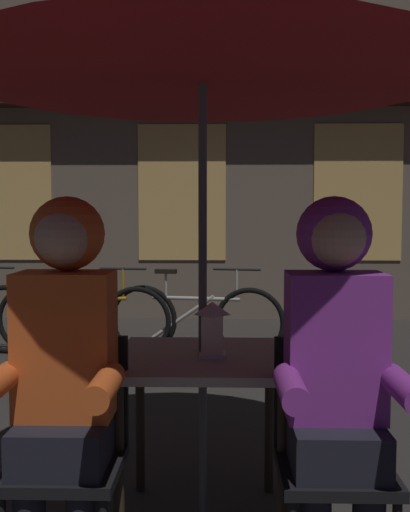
{
  "coord_description": "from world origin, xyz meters",
  "views": [
    {
      "loc": [
        0.07,
        -2.52,
        1.34
      ],
      "look_at": [
        0.0,
        0.4,
        1.13
      ],
      "focal_mm": 42.42,
      "sensor_mm": 36.0,
      "label": 1
    }
  ],
  "objects_px": {
    "lantern": "(212,328)",
    "person_left_hooded": "(64,352)",
    "bicycle_third": "(195,319)",
    "patio_umbrella": "(203,37)",
    "cafe_table": "(203,378)",
    "person_right_hooded": "(336,354)",
    "chair_left": "(70,444)",
    "chair_right": "(332,447)",
    "bicycle_second": "(83,319)"
  },
  "relations": [
    {
      "from": "lantern",
      "to": "person_left_hooded",
      "type": "relative_size",
      "value": 0.17
    },
    {
      "from": "bicycle_third",
      "to": "lantern",
      "type": "bearing_deg",
      "value": -86.37
    },
    {
      "from": "lantern",
      "to": "person_left_hooded",
      "type": "height_order",
      "value": "person_left_hooded"
    },
    {
      "from": "lantern",
      "to": "patio_umbrella",
      "type": "bearing_deg",
      "value": 142.05
    },
    {
      "from": "cafe_table",
      "to": "person_right_hooded",
      "type": "distance_m",
      "value": 0.67
    },
    {
      "from": "lantern",
      "to": "bicycle_third",
      "type": "relative_size",
      "value": 0.14
    },
    {
      "from": "patio_umbrella",
      "to": "chair_left",
      "type": "relative_size",
      "value": 2.66
    },
    {
      "from": "chair_right",
      "to": "bicycle_third",
      "type": "height_order",
      "value": "chair_right"
    },
    {
      "from": "cafe_table",
      "to": "patio_umbrella",
      "type": "relative_size",
      "value": 0.32
    },
    {
      "from": "cafe_table",
      "to": "patio_umbrella",
      "type": "xyz_separation_m",
      "value": [
        0.0,
        0.0,
        1.42
      ]
    },
    {
      "from": "patio_umbrella",
      "to": "person_left_hooded",
      "type": "height_order",
      "value": "patio_umbrella"
    },
    {
      "from": "cafe_table",
      "to": "person_right_hooded",
      "type": "height_order",
      "value": "person_right_hooded"
    },
    {
      "from": "cafe_table",
      "to": "lantern",
      "type": "xyz_separation_m",
      "value": [
        0.04,
        -0.03,
        0.22
      ]
    },
    {
      "from": "patio_umbrella",
      "to": "bicycle_third",
      "type": "xyz_separation_m",
      "value": [
        -0.16,
        3.08,
        -1.71
      ]
    },
    {
      "from": "patio_umbrella",
      "to": "bicycle_second",
      "type": "bearing_deg",
      "value": 111.56
    },
    {
      "from": "bicycle_second",
      "to": "chair_right",
      "type": "bearing_deg",
      "value": -63.82
    },
    {
      "from": "patio_umbrella",
      "to": "bicycle_third",
      "type": "relative_size",
      "value": 1.39
    },
    {
      "from": "person_right_hooded",
      "to": "lantern",
      "type": "bearing_deg",
      "value": 138.11
    },
    {
      "from": "person_left_hooded",
      "to": "person_right_hooded",
      "type": "bearing_deg",
      "value": 0.0
    },
    {
      "from": "person_left_hooded",
      "to": "person_right_hooded",
      "type": "xyz_separation_m",
      "value": [
        0.96,
        0.0,
        0.0
      ]
    },
    {
      "from": "cafe_table",
      "to": "person_left_hooded",
      "type": "relative_size",
      "value": 0.53
    },
    {
      "from": "chair_left",
      "to": "person_left_hooded",
      "type": "relative_size",
      "value": 0.62
    },
    {
      "from": "person_right_hooded",
      "to": "cafe_table",
      "type": "bearing_deg",
      "value": 138.43
    },
    {
      "from": "chair_left",
      "to": "chair_right",
      "type": "height_order",
      "value": "same"
    },
    {
      "from": "patio_umbrella",
      "to": "cafe_table",
      "type": "bearing_deg",
      "value": 0.0
    },
    {
      "from": "cafe_table",
      "to": "person_left_hooded",
      "type": "bearing_deg",
      "value": -138.43
    },
    {
      "from": "person_right_hooded",
      "to": "bicycle_second",
      "type": "relative_size",
      "value": 0.83
    },
    {
      "from": "lantern",
      "to": "bicycle_second",
      "type": "relative_size",
      "value": 0.14
    },
    {
      "from": "chair_left",
      "to": "cafe_table",
      "type": "bearing_deg",
      "value": 37.55
    },
    {
      "from": "patio_umbrella",
      "to": "chair_right",
      "type": "bearing_deg",
      "value": -37.55
    },
    {
      "from": "bicycle_second",
      "to": "person_left_hooded",
      "type": "bearing_deg",
      "value": -78.09
    },
    {
      "from": "cafe_table",
      "to": "patio_umbrella",
      "type": "height_order",
      "value": "patio_umbrella"
    },
    {
      "from": "chair_left",
      "to": "bicycle_third",
      "type": "relative_size",
      "value": 0.52
    },
    {
      "from": "chair_left",
      "to": "person_right_hooded",
      "type": "distance_m",
      "value": 1.03
    },
    {
      "from": "cafe_table",
      "to": "bicycle_second",
      "type": "distance_m",
      "value": 3.34
    },
    {
      "from": "cafe_table",
      "to": "chair_right",
      "type": "height_order",
      "value": "chair_right"
    },
    {
      "from": "lantern",
      "to": "chair_right",
      "type": "distance_m",
      "value": 0.67
    },
    {
      "from": "patio_umbrella",
      "to": "chair_left",
      "type": "height_order",
      "value": "patio_umbrella"
    },
    {
      "from": "chair_left",
      "to": "person_left_hooded",
      "type": "bearing_deg",
      "value": -90.0
    },
    {
      "from": "bicycle_second",
      "to": "lantern",
      "type": "bearing_deg",
      "value": -67.99
    },
    {
      "from": "chair_right",
      "to": "bicycle_third",
      "type": "bearing_deg",
      "value": 100.45
    },
    {
      "from": "cafe_table",
      "to": "bicycle_third",
      "type": "distance_m",
      "value": 3.1
    },
    {
      "from": "cafe_table",
      "to": "chair_right",
      "type": "bearing_deg",
      "value": -37.55
    },
    {
      "from": "chair_right",
      "to": "person_left_hooded",
      "type": "distance_m",
      "value": 1.03
    },
    {
      "from": "patio_umbrella",
      "to": "lantern",
      "type": "distance_m",
      "value": 1.2
    },
    {
      "from": "cafe_table",
      "to": "chair_left",
      "type": "distance_m",
      "value": 0.62
    },
    {
      "from": "person_right_hooded",
      "to": "bicycle_third",
      "type": "xyz_separation_m",
      "value": [
        -0.64,
        3.51,
        -0.5
      ]
    },
    {
      "from": "patio_umbrella",
      "to": "person_right_hooded",
      "type": "bearing_deg",
      "value": -41.57
    },
    {
      "from": "lantern",
      "to": "person_right_hooded",
      "type": "height_order",
      "value": "person_right_hooded"
    },
    {
      "from": "chair_left",
      "to": "bicycle_second",
      "type": "bearing_deg",
      "value": 102.1
    }
  ]
}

